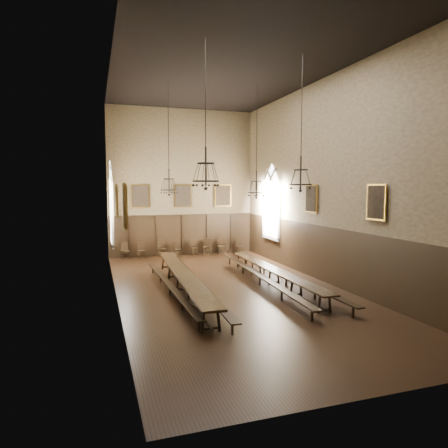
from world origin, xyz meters
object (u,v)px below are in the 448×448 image
chair_1 (142,253)px  chair_2 (162,252)px  chair_5 (207,250)px  table_left (183,282)px  table_right (274,277)px  bench_left_outer (170,288)px  chair_0 (126,254)px  chair_3 (178,252)px  chair_6 (222,249)px  bench_right_outer (286,278)px  chair_7 (239,249)px  bench_left_inner (197,285)px  chair_4 (194,251)px  chandelier_front_left (206,172)px  chandelier_back_left (169,181)px  bench_right_inner (260,278)px  chandelier_front_right (301,176)px  chandelier_back_right (256,185)px

chair_1 → chair_2: 1.19m
chair_1 → chair_5: chair_5 is taller
chair_1 → table_left: bearing=-93.9°
table_right → bench_left_outer: 4.59m
bench_left_outer → chair_0: 8.69m
table_right → bench_left_outer: (-4.58, -0.19, -0.09)m
chair_3 → table_right: bearing=-75.0°
chair_2 → chair_6: 3.82m
bench_right_outer → chair_2: 9.50m
chair_5 → chair_6: chair_6 is taller
chair_2 → chair_7: chair_2 is taller
bench_left_inner → chair_6: bearing=66.1°
bench_left_inner → chair_0: size_ratio=10.81×
chair_4 → chandelier_front_left: 12.22m
bench_right_outer → chandelier_back_left: bearing=154.8°
table_left → bench_left_inner: (0.53, -0.16, -0.10)m
chair_6 → bench_right_inner: bearing=-85.3°
chair_1 → bench_left_outer: bearing=-97.8°
chair_2 → chandelier_front_right: chandelier_front_right is taller
chandelier_back_left → chandelier_front_right: (4.11, -4.33, 0.16)m
bench_left_inner → chandelier_back_right: bearing=31.5°
chair_7 → chandelier_front_left: (-5.28, -11.13, 4.46)m
bench_left_outer → chair_5: 9.40m
table_left → chandelier_front_left: (0.21, -2.79, 4.33)m
bench_left_outer → bench_right_outer: 5.09m
bench_right_outer → chair_2: chair_2 is taller
table_right → chair_5: (-0.69, 8.36, -0.05)m
bench_right_outer → chair_6: chair_6 is taller
bench_right_outer → chair_6: (-0.21, 8.55, 0.03)m
chair_2 → chair_5: bearing=-4.6°
table_left → chair_5: bearing=68.3°
table_right → chair_0: bearing=123.9°
bench_left_inner → chair_5: chair_5 is taller
bench_left_inner → chandelier_back_left: 4.75m
chair_7 → bench_left_inner: bearing=-120.1°
bench_right_outer → chandelier_front_left: size_ratio=2.12×
bench_left_outer → chair_3: 8.76m
bench_right_inner → chandelier_front_left: chandelier_front_left is taller
chandelier_front_left → chair_6: bearing=69.8°
chandelier_back_left → chair_6: bearing=55.0°
chair_5 → chandelier_back_right: chandelier_back_right is taller
bench_right_outer → chair_1: chair_1 is taller
chair_4 → chair_0: bearing=176.9°
bench_left_outer → chair_2: 8.68m
chandelier_front_right → chair_6: bearing=88.1°
table_right → chandelier_back_left: bearing=154.2°
chair_1 → chair_6: chair_6 is taller
bench_left_outer → chair_6: chair_6 is taller
bench_left_outer → bench_right_inner: 3.98m
chandelier_back_right → chandelier_front_left: size_ratio=1.10×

